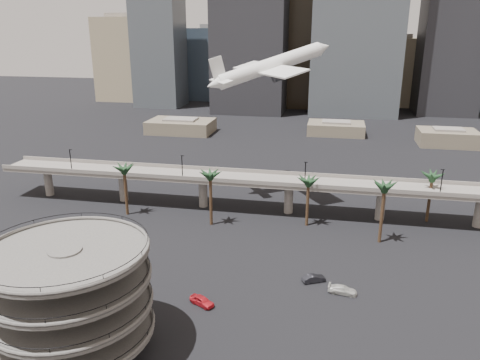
% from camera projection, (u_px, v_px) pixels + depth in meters
% --- Properties ---
extents(ground, '(700.00, 700.00, 0.00)m').
position_uv_depth(ground, '(174.00, 346.00, 67.81)').
color(ground, black).
rests_on(ground, ground).
extents(parking_ramp, '(22.20, 22.20, 17.35)m').
position_uv_depth(parking_ramp, '(70.00, 292.00, 63.47)').
color(parking_ramp, '#504D4A').
rests_on(parking_ramp, ground).
extents(overpass, '(130.00, 9.30, 14.70)m').
position_uv_depth(overpass, '(245.00, 182.00, 116.79)').
color(overpass, slate).
rests_on(overpass, ground).
extents(palm_trees, '(76.40, 18.40, 14.00)m').
position_uv_depth(palm_trees, '(289.00, 179.00, 106.10)').
color(palm_trees, '#49321F').
rests_on(palm_trees, ground).
extents(low_buildings, '(135.00, 27.50, 6.80)m').
position_uv_depth(low_buildings, '(300.00, 130.00, 198.25)').
color(low_buildings, '#645A4A').
rests_on(low_buildings, ground).
extents(skyline, '(269.00, 86.00, 112.11)m').
position_uv_depth(skyline, '(328.00, 34.00, 254.60)').
color(skyline, gray).
rests_on(skyline, ground).
extents(airborne_jet, '(31.71, 29.82, 12.87)m').
position_uv_depth(airborne_jet, '(270.00, 66.00, 120.70)').
color(airborne_jet, white).
rests_on(airborne_jet, ground).
extents(car_a, '(4.87, 3.73, 1.55)m').
position_uv_depth(car_a, '(202.00, 301.00, 77.78)').
color(car_a, red).
rests_on(car_a, ground).
extents(car_b, '(4.50, 3.27, 1.41)m').
position_uv_depth(car_b, '(314.00, 278.00, 84.84)').
color(car_b, black).
rests_on(car_b, ground).
extents(car_c, '(5.17, 2.64, 1.44)m').
position_uv_depth(car_c, '(343.00, 290.00, 81.11)').
color(car_c, beige).
rests_on(car_c, ground).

